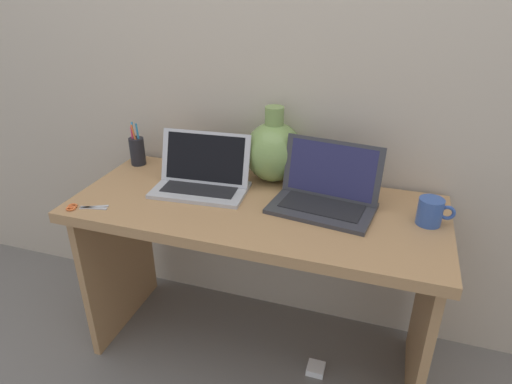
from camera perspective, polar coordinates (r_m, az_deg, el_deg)
The scene contains 10 objects.
ground_plane at distance 2.06m, azimuth -0.00°, elevation -19.34°, with size 6.00×6.00×0.00m, color slate.
back_wall at distance 1.77m, azimuth 3.44°, elevation 17.39°, with size 4.40×0.04×2.40m, color #BCAD99.
desk at distance 1.71m, azimuth -0.00°, elevation -6.27°, with size 1.36×0.58×0.71m.
laptop_left at distance 1.74m, azimuth -6.85°, elevation 2.21°, with size 0.37×0.24×0.21m.
laptop_right at distance 1.61m, azimuth 9.00°, elevation 0.23°, with size 0.39×0.28×0.23m.
green_vase at distance 1.77m, azimuth 2.29°, elevation 5.29°, with size 0.23×0.23×0.30m.
coffee_mug at distance 1.59m, azimuth 21.46°, elevation -2.35°, with size 0.12×0.08×0.09m.
pen_cup at distance 2.01m, azimuth -14.96°, elevation 5.15°, with size 0.06×0.06×0.19m.
scissors at distance 1.72m, azimuth -21.64°, elevation -1.83°, with size 0.15×0.08×0.01m.
power_brick at distance 1.98m, azimuth 7.65°, elevation -21.50°, with size 0.07×0.07×0.03m, color white.
Camera 1 is at (0.44, -1.36, 1.48)m, focal length 31.26 mm.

